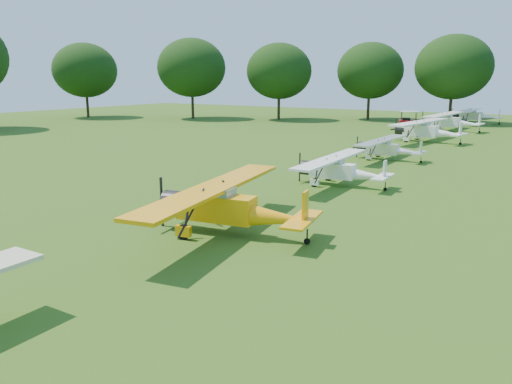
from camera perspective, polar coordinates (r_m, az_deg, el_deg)
ground at (r=27.01m, az=1.32°, el=-1.29°), size 160.00×160.00×0.00m
tree_belt at (r=24.73m, az=9.04°, el=16.01°), size 137.36×130.27×14.52m
aircraft_2 at (r=21.41m, az=-3.29°, el=-1.44°), size 7.32×11.59×2.28m
aircraft_3 at (r=31.63m, az=9.49°, el=2.67°), size 6.00×9.53×1.88m
aircraft_4 at (r=42.52m, az=14.74°, el=4.96°), size 5.73×9.10×1.80m
aircraft_5 at (r=55.69m, az=18.83°, el=6.82°), size 7.51×11.91×2.34m
aircraft_6 at (r=68.26m, az=21.22°, el=7.65°), size 7.52×11.99×2.36m
aircraft_7 at (r=81.49m, az=23.69°, el=8.10°), size 7.01×11.12×2.20m
golf_cart at (r=72.92m, az=16.98°, el=7.72°), size 2.82×2.24×2.12m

